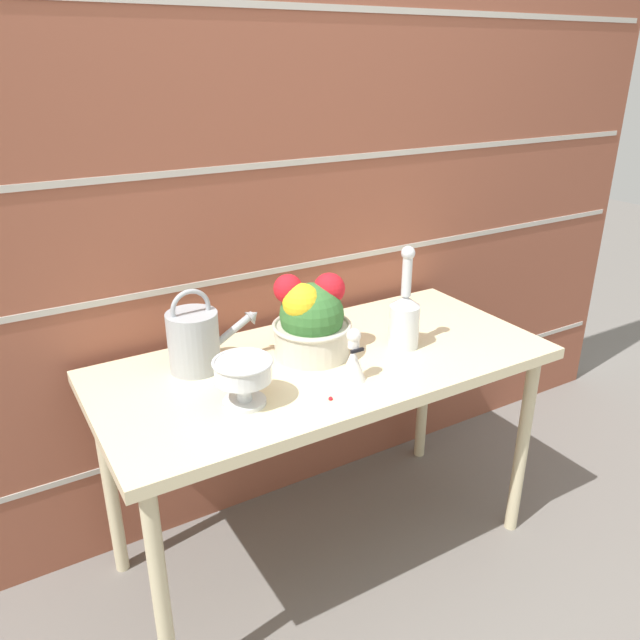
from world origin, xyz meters
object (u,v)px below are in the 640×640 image
watering_can (195,339)px  glass_decanter (405,316)px  figurine_vase (352,360)px  flower_planter (311,320)px  crystal_pedestal_bowl (243,374)px

watering_can → glass_decanter: glass_decanter is taller
figurine_vase → watering_can: bearing=140.1°
watering_can → flower_planter: size_ratio=1.11×
glass_decanter → figurine_vase: 0.29m
flower_planter → watering_can: bearing=164.7°
flower_planter → figurine_vase: size_ratio=1.65×
watering_can → figurine_vase: watering_can is taller
crystal_pedestal_bowl → figurine_vase: bearing=-6.6°
crystal_pedestal_bowl → glass_decanter: glass_decanter is taller
watering_can → flower_planter: (0.34, -0.09, 0.02)m
watering_can → glass_decanter: size_ratio=0.89×
crystal_pedestal_bowl → figurine_vase: 0.32m
glass_decanter → flower_planter: bearing=160.8°
flower_planter → glass_decanter: glass_decanter is taller
glass_decanter → figurine_vase: size_ratio=2.08×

